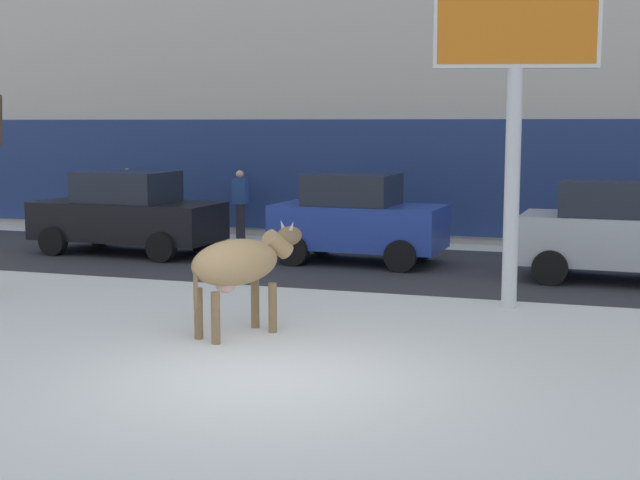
# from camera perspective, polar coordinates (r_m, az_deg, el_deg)

# --- Properties ---
(ground_plane) EXTENTS (120.00, 120.00, 0.00)m
(ground_plane) POSITION_cam_1_polar(r_m,az_deg,el_deg) (10.29, -3.52, -8.87)
(ground_plane) COLOR white
(road_strip) EXTENTS (60.00, 5.60, 0.01)m
(road_strip) POSITION_cam_1_polar(r_m,az_deg,el_deg) (17.98, 6.02, -1.79)
(road_strip) COLOR #333338
(road_strip) RESTS_ON ground
(cow_tan) EXTENTS (1.29, 1.85, 1.54)m
(cow_tan) POSITION_cam_1_polar(r_m,az_deg,el_deg) (12.17, -5.20, -1.54)
(cow_tan) COLOR tan
(cow_tan) RESTS_ON ground
(billboard) EXTENTS (2.49, 0.81, 5.56)m
(billboard) POSITION_cam_1_polar(r_m,az_deg,el_deg) (14.17, 12.54, 13.07)
(billboard) COLOR silver
(billboard) RESTS_ON ground
(car_black_sedan) EXTENTS (4.27, 2.13, 1.84)m
(car_black_sedan) POSITION_cam_1_polar(r_m,az_deg,el_deg) (20.25, -12.30, 1.70)
(car_black_sedan) COLOR black
(car_black_sedan) RESTS_ON ground
(car_blue_hatchback) EXTENTS (3.57, 2.05, 1.86)m
(car_blue_hatchback) POSITION_cam_1_polar(r_m,az_deg,el_deg) (18.47, 2.42, 1.38)
(car_blue_hatchback) COLOR #233D9E
(car_blue_hatchback) RESTS_ON ground
(car_silver_hatchback) EXTENTS (3.57, 2.05, 1.86)m
(car_silver_hatchback) POSITION_cam_1_polar(r_m,az_deg,el_deg) (17.16, 18.62, 0.52)
(car_silver_hatchback) COLOR #B7BABF
(car_silver_hatchback) RESTS_ON ground
(pedestrian_near_billboard) EXTENTS (0.36, 0.24, 1.73)m
(pedestrian_near_billboard) POSITION_cam_1_polar(r_m,az_deg,el_deg) (22.48, -5.16, 2.33)
(pedestrian_near_billboard) COLOR #282833
(pedestrian_near_billboard) RESTS_ON ground
(pedestrian_by_cars) EXTENTS (0.36, 0.24, 1.73)m
(pedestrian_by_cars) POSITION_cam_1_polar(r_m,az_deg,el_deg) (23.92, -12.28, 2.50)
(pedestrian_by_cars) COLOR #282833
(pedestrian_by_cars) RESTS_ON ground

